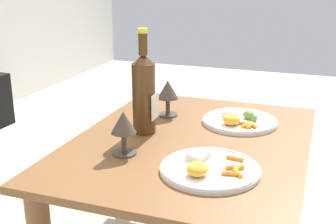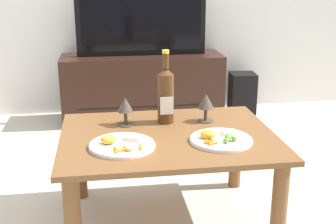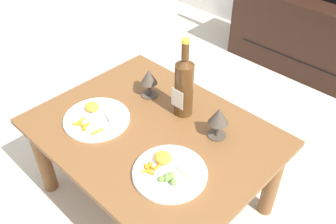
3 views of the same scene
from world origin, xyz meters
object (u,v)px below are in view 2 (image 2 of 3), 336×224
at_px(dining_table, 168,151).
at_px(dinner_plate_left, 121,144).
at_px(floor_speaker, 242,93).
at_px(tv_screen, 141,24).
at_px(goblet_right, 206,103).
at_px(tv_stand, 143,87).
at_px(wine_bottle, 166,94).
at_px(goblet_left, 125,107).
at_px(dinner_plate_right, 220,139).

distance_m(dining_table, dinner_plate_left, 0.27).
distance_m(floor_speaker, dinner_plate_left, 2.16).
bearing_deg(dinner_plate_left, tv_screen, 81.75).
relative_size(tv_screen, goblet_right, 7.15).
relative_size(tv_stand, floor_speaker, 3.73).
bearing_deg(goblet_right, dining_table, -143.06).
bearing_deg(wine_bottle, tv_stand, 89.35).
bearing_deg(wine_bottle, dinner_plate_left, -128.40).
bearing_deg(tv_screen, wine_bottle, -90.65).
relative_size(tv_screen, goblet_left, 7.30).
bearing_deg(tv_screen, floor_speaker, 2.90).
xyz_separation_m(goblet_right, dinner_plate_right, (0.00, -0.29, -0.09)).
xyz_separation_m(tv_screen, goblet_left, (-0.22, -1.48, -0.24)).
relative_size(dining_table, goblet_left, 7.10).
bearing_deg(tv_stand, dining_table, -91.07).
distance_m(tv_stand, wine_bottle, 1.51).
bearing_deg(wine_bottle, dinner_plate_right, -55.88).
xyz_separation_m(wine_bottle, goblet_left, (-0.20, -0.02, -0.05)).
height_order(tv_stand, dinner_plate_left, tv_stand).
relative_size(wine_bottle, dinner_plate_left, 1.27).
relative_size(wine_bottle, goblet_left, 2.61).
height_order(dinner_plate_left, dinner_plate_right, dinner_plate_right).
xyz_separation_m(floor_speaker, goblet_left, (-1.10, -1.53, 0.38)).
distance_m(tv_stand, floor_speaker, 0.88).
xyz_separation_m(goblet_left, dinner_plate_right, (0.41, -0.29, -0.08)).
bearing_deg(dining_table, tv_stand, 88.93).
xyz_separation_m(floor_speaker, dinner_plate_left, (-1.13, -1.81, 0.30)).
bearing_deg(goblet_left, tv_stand, 81.56).
xyz_separation_m(floor_speaker, wine_bottle, (-0.90, -1.51, 0.44)).
xyz_separation_m(floor_speaker, goblet_right, (-0.69, -1.53, 0.39)).
bearing_deg(floor_speaker, dining_table, -113.72).
xyz_separation_m(dining_table, dinner_plate_right, (0.22, -0.12, 0.10)).
height_order(tv_stand, goblet_right, goblet_right).
distance_m(tv_stand, goblet_right, 1.52).
distance_m(tv_screen, goblet_right, 1.51).
distance_m(tv_screen, goblet_left, 1.52).
distance_m(floor_speaker, goblet_left, 1.92).
xyz_separation_m(tv_stand, goblet_right, (0.19, -1.48, 0.29)).
bearing_deg(dinner_plate_left, floor_speaker, 57.94).
relative_size(tv_stand, wine_bottle, 3.54).
relative_size(floor_speaker, goblet_right, 2.42).
bearing_deg(goblet_right, dinner_plate_right, -89.65).
xyz_separation_m(dining_table, goblet_left, (-0.19, 0.16, 0.18)).
height_order(wine_bottle, goblet_left, wine_bottle).
height_order(floor_speaker, goblet_right, goblet_right).
bearing_deg(goblet_right, wine_bottle, 175.56).
height_order(dining_table, goblet_right, goblet_right).
distance_m(wine_bottle, goblet_right, 0.21).
bearing_deg(floor_speaker, tv_screen, -172.52).
relative_size(goblet_right, dinner_plate_left, 0.50).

